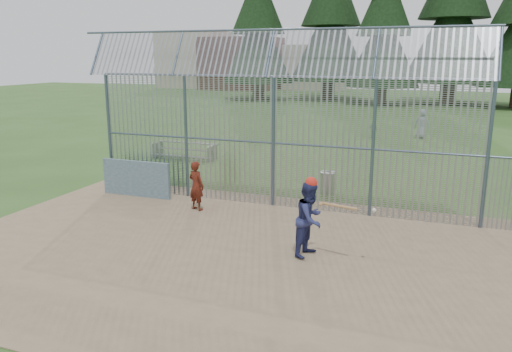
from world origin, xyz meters
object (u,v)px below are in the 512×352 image
at_px(batter, 310,219).
at_px(onlooker, 196,186).
at_px(bleacher, 185,150).
at_px(trash_can, 328,182).
at_px(dugout_wall, 136,178).

xyz_separation_m(batter, onlooker, (-4.11, 2.23, -0.13)).
height_order(onlooker, bleacher, onlooker).
xyz_separation_m(batter, trash_can, (-0.81, 5.57, -0.52)).
bearing_deg(trash_can, bleacher, 155.10).
distance_m(onlooker, bleacher, 7.91).
height_order(batter, onlooker, batter).
bearing_deg(batter, trash_can, 21.78).
relative_size(batter, bleacher, 0.59).
height_order(dugout_wall, bleacher, dugout_wall).
bearing_deg(trash_can, batter, -81.70).
bearing_deg(onlooker, bleacher, -41.29).
bearing_deg(batter, bleacher, 55.83).
bearing_deg(onlooker, batter, 169.05).
bearing_deg(batter, onlooker, 74.97).
distance_m(batter, onlooker, 4.68).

